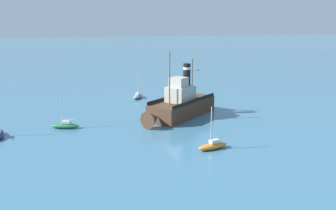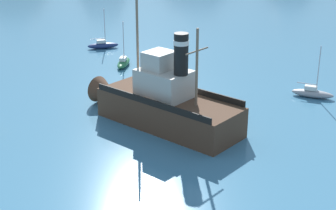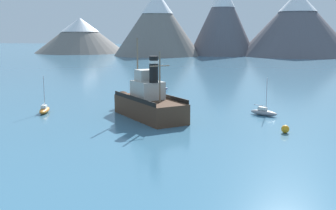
{
  "view_description": "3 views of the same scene",
  "coord_description": "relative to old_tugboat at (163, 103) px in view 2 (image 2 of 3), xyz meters",
  "views": [
    {
      "loc": [
        -48.97,
        13.24,
        13.82
      ],
      "look_at": [
        -0.52,
        2.22,
        2.17
      ],
      "focal_mm": 38.0,
      "sensor_mm": 36.0,
      "label": 1
    },
    {
      "loc": [
        -4.25,
        -37.92,
        16.76
      ],
      "look_at": [
        0.83,
        -0.75,
        1.98
      ],
      "focal_mm": 55.0,
      "sensor_mm": 36.0,
      "label": 2
    },
    {
      "loc": [
        13.97,
        -50.4,
        10.73
      ],
      "look_at": [
        3.48,
        -0.99,
        1.87
      ],
      "focal_mm": 45.0,
      "sensor_mm": 36.0,
      "label": 3
    }
  ],
  "objects": [
    {
      "name": "sailboat_green",
      "position": [
        -2.3,
        16.38,
        -1.4
      ],
      "size": [
        2.08,
        3.96,
        4.9
      ],
      "color": "#286B3D",
      "rests_on": "ground"
    },
    {
      "name": "sailboat_grey",
      "position": [
        14.44,
        4.23,
        -1.4
      ],
      "size": [
        3.83,
        2.87,
        4.9
      ],
      "color": "gray",
      "rests_on": "ground"
    },
    {
      "name": "ground_plane",
      "position": [
        -0.55,
        -0.16,
        -1.83
      ],
      "size": [
        600.0,
        600.0,
        0.0
      ],
      "primitive_type": "plane",
      "color": "teal"
    },
    {
      "name": "old_tugboat",
      "position": [
        0.0,
        0.0,
        0.0
      ],
      "size": [
        12.12,
        12.98,
        9.9
      ],
      "color": "#4C3323",
      "rests_on": "ground"
    },
    {
      "name": "sailboat_navy",
      "position": [
        -4.41,
        24.11,
        -1.4
      ],
      "size": [
        3.9,
        1.55,
        4.9
      ],
      "color": "navy",
      "rests_on": "ground"
    }
  ]
}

